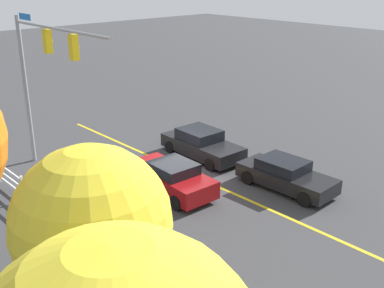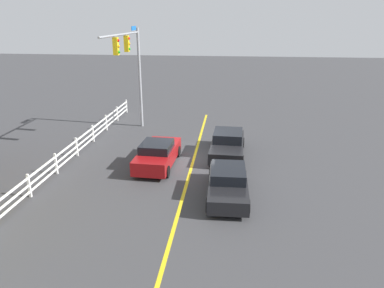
% 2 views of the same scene
% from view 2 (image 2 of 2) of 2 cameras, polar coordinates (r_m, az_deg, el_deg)
% --- Properties ---
extents(ground_plane, '(120.00, 120.00, 0.00)m').
position_cam_2_polar(ground_plane, '(20.88, 0.32, -2.32)').
color(ground_plane, '#38383A').
extents(lane_center_stripe, '(28.00, 0.16, 0.01)m').
position_cam_2_polar(lane_center_stripe, '(17.26, -1.11, -7.24)').
color(lane_center_stripe, gold).
rests_on(lane_center_stripe, ground_plane).
extents(signal_assembly, '(7.74, 0.38, 7.30)m').
position_cam_2_polar(signal_assembly, '(24.48, -9.76, 13.11)').
color(signal_assembly, gray).
rests_on(signal_assembly, ground_plane).
extents(car_0, '(4.46, 2.05, 1.42)m').
position_cam_2_polar(car_0, '(19.71, -5.54, -1.63)').
color(car_0, maroon).
rests_on(car_0, ground_plane).
extents(car_1, '(4.44, 1.92, 1.33)m').
position_cam_2_polar(car_1, '(16.44, 5.80, -6.27)').
color(car_1, black).
rests_on(car_1, ground_plane).
extents(car_2, '(4.68, 2.11, 1.45)m').
position_cam_2_polar(car_2, '(21.25, 5.75, -0.03)').
color(car_2, black).
rests_on(car_2, ground_plane).
extents(white_rail_fence, '(26.10, 0.10, 1.15)m').
position_cam_2_polar(white_rail_fence, '(19.95, -21.09, -2.92)').
color(white_rail_fence, white).
rests_on(white_rail_fence, ground_plane).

